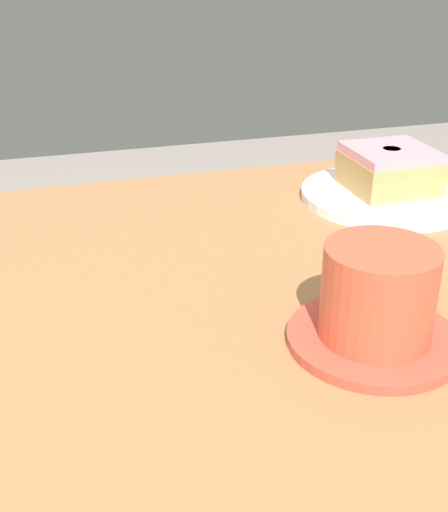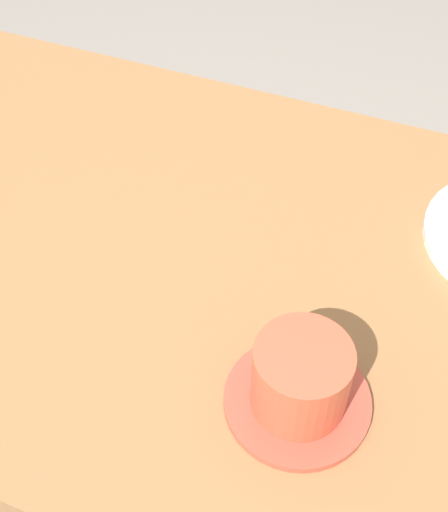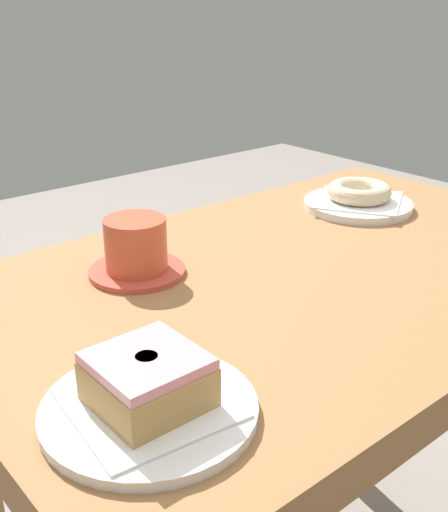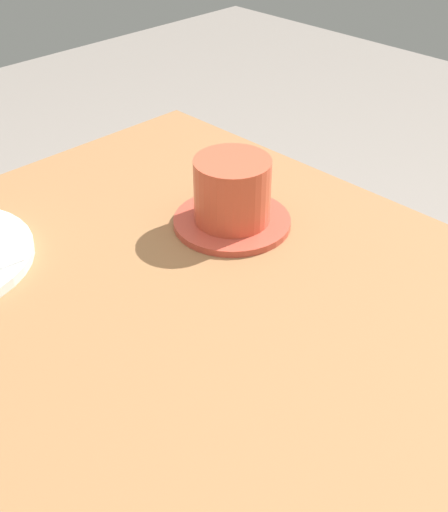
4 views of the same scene
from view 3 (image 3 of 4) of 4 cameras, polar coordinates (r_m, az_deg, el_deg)
table at (r=0.98m, az=7.00°, el=-7.31°), size 1.01×0.62×0.76m
plate_glazed_square at (r=0.61m, az=-6.78°, el=-13.62°), size 0.21×0.21×0.01m
napkin_glazed_square at (r=0.61m, az=-6.81°, el=-13.09°), size 0.16×0.16×0.00m
donut_glazed_square at (r=0.59m, az=-6.93°, el=-11.02°), size 0.10×0.10×0.05m
plate_sugar_ring at (r=1.19m, az=12.03°, el=4.58°), size 0.20×0.20×0.01m
napkin_sugar_ring at (r=1.18m, az=12.07°, el=4.98°), size 0.20×0.20×0.00m
donut_sugar_ring at (r=1.18m, az=12.13°, el=5.74°), size 0.12×0.12×0.03m
coffee_cup at (r=0.88m, az=-7.97°, el=0.63°), size 0.14×0.14×0.08m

